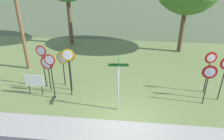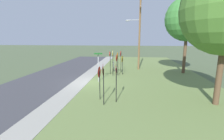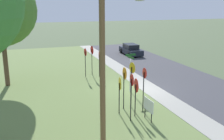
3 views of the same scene
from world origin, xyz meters
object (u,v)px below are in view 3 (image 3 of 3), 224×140
Objects in this scene: stop_sign_far_left at (132,75)px; yield_sign_far_left at (85,56)px; stop_sign_far_right at (144,81)px; stop_sign_center_tall at (124,79)px; stop_sign_near_left at (132,88)px; parked_sedan_distant at (131,50)px; stop_sign_far_center at (136,89)px; oak_tree_right at (0,10)px; stop_sign_near_right at (120,88)px; street_name_post at (130,69)px; notice_board at (148,106)px; utility_pole at (105,40)px; yield_sign_near_left at (92,53)px; yield_sign_near_right at (100,58)px.

yield_sign_far_left is (7.73, 1.11, -0.15)m from stop_sign_far_left.
stop_sign_center_tall is (0.73, 0.96, -0.00)m from stop_sign_far_right.
stop_sign_near_left is 19.71m from parked_sedan_distant.
stop_sign_far_center is 12.12m from oak_tree_right.
stop_sign_far_center is (-0.65, -0.74, 0.04)m from stop_sign_near_right.
street_name_post is 5.05m from notice_board.
yield_sign_far_left is at bearing 19.05° from street_name_post.
stop_sign_near_right is at bearing -140.94° from oak_tree_right.
yield_sign_far_left is 0.58× the size of parked_sedan_distant.
stop_sign_center_tall is at bearing -31.96° from stop_sign_near_right.
stop_sign_near_left is 1.56m from stop_sign_far_right.
utility_pole is at bearing 155.33° from parked_sedan_distant.
street_name_post is at bearing -11.71° from notice_board.
yield_sign_near_left reaches higher than notice_board.
yield_sign_near_left is (10.14, -0.45, 0.07)m from stop_sign_near_left.
stop_sign_far_left is 1.09× the size of stop_sign_center_tall.
stop_sign_far_right is at bearing 160.54° from parked_sedan_distant.
utility_pole is 5.50m from notice_board.
stop_sign_far_left is (1.84, -0.81, 0.13)m from stop_sign_near_left.
yield_sign_far_left reaches higher than parked_sedan_distant.
stop_sign_near_left is 0.32× the size of oak_tree_right.
stop_sign_near_left reaches higher than stop_sign_near_right.
stop_sign_far_center is 0.26× the size of oak_tree_right.
utility_pole is (-3.94, 2.44, 2.99)m from stop_sign_center_tall.
stop_sign_far_left is 0.32× the size of utility_pole.
stop_sign_far_right is at bearing -135.69° from oak_tree_right.
stop_sign_near_left is 1.47m from notice_board.
stop_sign_far_left is 2.30× the size of notice_board.
stop_sign_center_tall is at bearing -2.23° from stop_sign_near_left.
utility_pole is (-2.24, 2.18, 2.97)m from stop_sign_near_left.
notice_board is 0.28× the size of parked_sedan_distant.
stop_sign_far_center is at bearing 159.85° from stop_sign_far_left.
stop_sign_center_tall reaches higher than yield_sign_near_right.
yield_sign_near_left is 0.60× the size of parked_sedan_distant.
oak_tree_right is at bearing 94.47° from yield_sign_near_right.
notice_board is at bearing 175.68° from yield_sign_near_left.
yield_sign_near_right is (7.51, -0.62, -0.18)m from stop_sign_center_tall.
parked_sedan_distant is (18.36, -6.71, -0.23)m from notice_board.
stop_sign_near_right is 1.77× the size of notice_board.
yield_sign_near_left is 10.47m from notice_board.
yield_sign_near_left reaches higher than stop_sign_center_tall.
stop_sign_far_left is at bearing 29.32° from stop_sign_far_right.
notice_board is at bearing -140.65° from oak_tree_right.
utility_pole is at bearing 163.79° from yield_sign_far_left.
stop_sign_far_left is 2.43m from notice_board.
oak_tree_right is at bearing 39.17° from stop_sign_far_left.
stop_sign_far_left reaches higher than yield_sign_near_left.
stop_sign_far_right is 1.05× the size of yield_sign_far_left.
stop_sign_far_left is at bearing 175.48° from yield_sign_near_left.
street_name_post is at bearing -163.32° from yield_sign_near_right.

